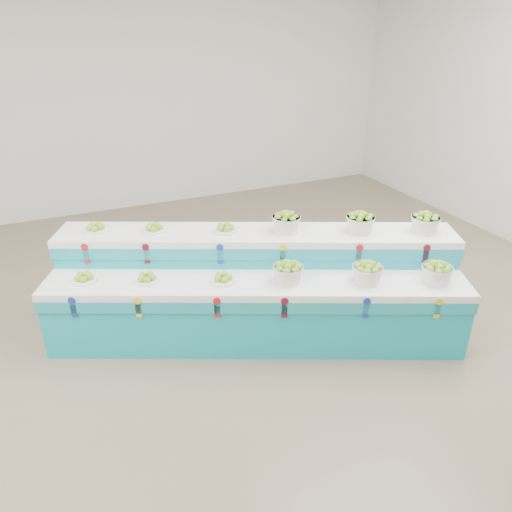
% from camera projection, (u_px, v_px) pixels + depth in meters
% --- Properties ---
extents(ground, '(10.00, 10.00, 0.00)m').
position_uv_depth(ground, '(222.00, 388.00, 4.32)').
color(ground, '#6F614B').
rests_on(ground, ground).
extents(back_wall, '(10.00, 0.00, 10.00)m').
position_uv_depth(back_wall, '(106.00, 87.00, 7.53)').
color(back_wall, silver).
rests_on(back_wall, ground).
extents(display_stand, '(4.15, 2.63, 1.02)m').
position_uv_depth(display_stand, '(256.00, 288.00, 4.92)').
color(display_stand, '#16A3B1').
rests_on(display_stand, ground).
extents(plate_lower_left, '(0.31, 0.31, 0.09)m').
position_uv_depth(plate_lower_left, '(84.00, 277.00, 4.58)').
color(plate_lower_left, white).
rests_on(plate_lower_left, display_stand).
extents(plate_lower_mid, '(0.31, 0.31, 0.09)m').
position_uv_depth(plate_lower_mid, '(147.00, 277.00, 4.58)').
color(plate_lower_mid, white).
rests_on(plate_lower_mid, display_stand).
extents(plate_lower_right, '(0.31, 0.31, 0.09)m').
position_uv_depth(plate_lower_right, '(223.00, 278.00, 4.58)').
color(plate_lower_right, white).
rests_on(plate_lower_right, display_stand).
extents(basket_lower_left, '(0.38, 0.38, 0.21)m').
position_uv_depth(basket_lower_left, '(288.00, 272.00, 4.55)').
color(basket_lower_left, silver).
rests_on(basket_lower_left, display_stand).
extents(basket_lower_mid, '(0.38, 0.38, 0.21)m').
position_uv_depth(basket_lower_mid, '(367.00, 272.00, 4.54)').
color(basket_lower_mid, silver).
rests_on(basket_lower_mid, display_stand).
extents(basket_lower_right, '(0.38, 0.38, 0.21)m').
position_uv_depth(basket_lower_right, '(437.00, 273.00, 4.54)').
color(basket_lower_right, silver).
rests_on(basket_lower_right, display_stand).
extents(plate_upper_left, '(0.31, 0.31, 0.09)m').
position_uv_depth(plate_upper_left, '(95.00, 227.00, 4.90)').
color(plate_upper_left, white).
rests_on(plate_upper_left, display_stand).
extents(plate_upper_mid, '(0.31, 0.31, 0.09)m').
position_uv_depth(plate_upper_mid, '(154.00, 227.00, 4.90)').
color(plate_upper_mid, white).
rests_on(plate_upper_mid, display_stand).
extents(plate_upper_right, '(0.31, 0.31, 0.09)m').
position_uv_depth(plate_upper_right, '(225.00, 228.00, 4.90)').
color(plate_upper_right, white).
rests_on(plate_upper_right, display_stand).
extents(basket_upper_left, '(0.38, 0.38, 0.21)m').
position_uv_depth(basket_upper_left, '(286.00, 222.00, 4.87)').
color(basket_upper_left, silver).
rests_on(basket_upper_left, display_stand).
extents(basket_upper_mid, '(0.38, 0.38, 0.21)m').
position_uv_depth(basket_upper_mid, '(360.00, 222.00, 4.86)').
color(basket_upper_mid, silver).
rests_on(basket_upper_mid, display_stand).
extents(basket_upper_right, '(0.38, 0.38, 0.21)m').
position_uv_depth(basket_upper_right, '(425.00, 223.00, 4.86)').
color(basket_upper_right, silver).
rests_on(basket_upper_right, display_stand).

